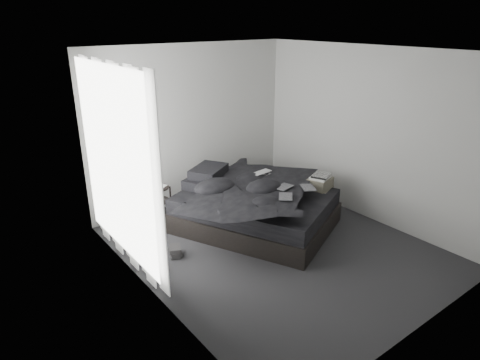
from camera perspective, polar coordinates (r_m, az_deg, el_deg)
floor at (r=5.97m, az=4.73°, el=-8.95°), size 3.60×4.20×0.01m
ceiling at (r=5.19m, az=5.61°, el=16.81°), size 3.60×4.20×0.01m
wall_back at (r=7.07m, az=-6.46°, el=7.18°), size 3.60×0.01×2.60m
wall_front at (r=4.24m, az=24.58°, el=-4.19°), size 3.60×0.01×2.60m
wall_left at (r=4.49m, az=-12.15°, el=-1.33°), size 0.01×4.20×2.60m
wall_right at (r=6.74m, az=16.60°, el=5.76°), size 0.01×4.20×2.60m
window_left at (r=5.26m, az=-16.29°, el=2.20°), size 0.02×2.00×2.30m
curtain_left at (r=5.30m, az=-15.71°, el=1.60°), size 0.06×2.12×2.48m
bed at (r=6.44m, az=2.03°, el=-5.01°), size 2.39×2.65×0.29m
mattress at (r=6.33m, az=2.06°, el=-2.87°), size 2.31×2.56×0.23m
duvet at (r=6.22m, az=2.53°, el=-0.93°), size 2.22×2.34×0.25m
pillow_lower at (r=6.60m, az=-4.68°, el=-0.15°), size 0.77×0.67×0.15m
pillow_upper at (r=6.60m, az=-4.22°, el=1.16°), size 0.74×0.67×0.14m
laptop at (r=6.55m, az=3.22°, el=1.51°), size 0.37×0.26×0.03m
comic_a at (r=5.76m, az=6.14°, el=-1.49°), size 0.32×0.32×0.01m
comic_b at (r=6.08m, az=5.88°, el=-0.17°), size 0.31×0.23×0.01m
comic_c at (r=6.10m, az=9.11°, el=-0.21°), size 0.29×0.33×0.01m
side_stand at (r=6.51m, az=-10.76°, el=-3.53°), size 0.43×0.43×0.62m
papers at (r=6.39m, az=-10.84°, el=-0.94°), size 0.30×0.27×0.01m
floor_books at (r=5.78m, az=-8.63°, el=-9.40°), size 0.20×0.24×0.14m
box_lower at (r=6.77m, az=10.38°, el=-3.99°), size 0.48×0.43×0.30m
box_mid at (r=6.67m, az=10.62°, el=-1.93°), size 0.46×0.42×0.23m
box_upper at (r=6.59m, az=10.60°, el=-0.41°), size 0.42×0.37×0.16m
art_book_white at (r=6.57m, az=10.68°, el=0.38°), size 0.37×0.33×0.03m
art_book_snake at (r=6.56m, az=10.80°, el=0.62°), size 0.37×0.34×0.03m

